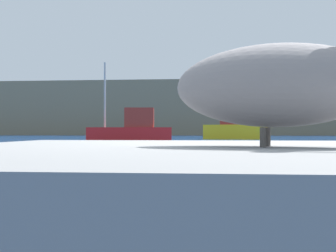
# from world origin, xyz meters

# --- Properties ---
(ground_plane) EXTENTS (260.00, 260.00, 0.00)m
(ground_plane) POSITION_xyz_m (0.00, 0.00, 0.00)
(ground_plane) COLOR navy
(hillside_backdrop) EXTENTS (140.00, 11.80, 9.13)m
(hillside_backdrop) POSITION_xyz_m (0.00, 78.02, 4.56)
(hillside_backdrop) COLOR #7F755B
(hillside_backdrop) RESTS_ON ground
(pier_dock) EXTENTS (3.68, 3.05, 0.76)m
(pier_dock) POSITION_xyz_m (0.08, -0.98, 0.38)
(pier_dock) COLOR gray
(pier_dock) RESTS_ON ground
(pelican) EXTENTS (1.39, 0.73, 0.87)m
(pelican) POSITION_xyz_m (0.09, -0.98, 1.09)
(pelican) COLOR slate
(pelican) RESTS_ON pier_dock
(fishing_boat_red) EXTENTS (5.49, 2.39, 5.19)m
(fishing_boat_red) POSITION_xyz_m (-5.64, 26.15, 0.82)
(fishing_boat_red) COLOR red
(fishing_boat_red) RESTS_ON ground
(fishing_boat_yellow) EXTENTS (6.13, 3.16, 4.23)m
(fishing_boat_yellow) POSITION_xyz_m (1.42, 41.88, 1.00)
(fishing_boat_yellow) COLOR yellow
(fishing_boat_yellow) RESTS_ON ground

